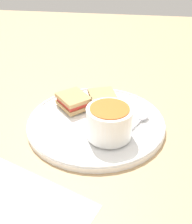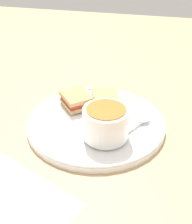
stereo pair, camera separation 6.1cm
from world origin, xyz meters
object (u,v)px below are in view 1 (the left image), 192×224
(sandwich_half_near, at_px, (103,100))
(sandwich_half_far, at_px, (74,101))
(soup_bowl, at_px, (109,122))
(spoon, at_px, (141,118))

(sandwich_half_near, relative_size, sandwich_half_far, 0.95)
(soup_bowl, bearing_deg, sandwich_half_far, -45.41)
(spoon, xyz_separation_m, sandwich_half_near, (0.10, -0.05, 0.01))
(sandwich_half_near, bearing_deg, sandwich_half_far, 14.36)
(sandwich_half_far, bearing_deg, soup_bowl, 134.59)
(soup_bowl, xyz_separation_m, sandwich_half_near, (0.03, -0.12, -0.02))
(spoon, bearing_deg, sandwich_half_far, 106.02)
(sandwich_half_near, height_order, sandwich_half_far, same)
(spoon, height_order, sandwich_half_near, sandwich_half_near)
(soup_bowl, distance_m, spoon, 0.10)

